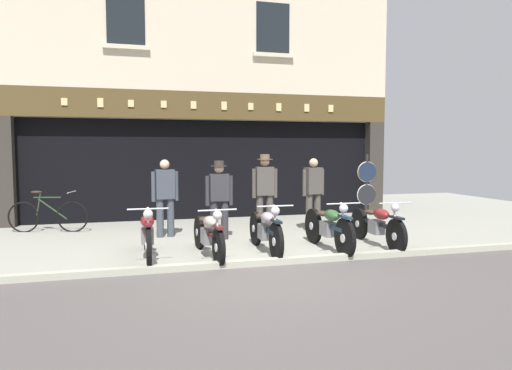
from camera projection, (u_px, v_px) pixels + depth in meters
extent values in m
cube|color=gray|center=(209.00, 221.00, 12.02)|extent=(22.07, 10.00, 0.08)
cube|color=#A5A693|center=(260.00, 265.00, 7.28)|extent=(22.07, 0.16, 0.18)
cube|color=black|center=(197.00, 167.00, 14.13)|extent=(9.27, 4.00, 2.60)
cube|color=#332D28|center=(4.00, 172.00, 10.85)|extent=(0.44, 0.36, 2.60)
cube|color=#332D28|center=(373.00, 168.00, 13.34)|extent=(0.44, 0.36, 2.60)
cube|color=black|center=(206.00, 164.00, 12.44)|extent=(8.87, 0.03, 2.18)
cube|color=#4E3D1F|center=(208.00, 106.00, 11.91)|extent=(10.07, 0.24, 0.70)
cube|color=#DBC684|center=(64.00, 102.00, 10.89)|extent=(0.14, 0.03, 0.17)
cube|color=#DBC684|center=(100.00, 103.00, 11.10)|extent=(0.14, 0.03, 0.22)
cube|color=#DBC684|center=(131.00, 103.00, 11.29)|extent=(0.14, 0.03, 0.17)
cube|color=#DBC684|center=(164.00, 104.00, 11.49)|extent=(0.14, 0.03, 0.17)
cube|color=#DBC684|center=(194.00, 105.00, 11.68)|extent=(0.14, 0.03, 0.19)
cube|color=#DBC684|center=(224.00, 106.00, 11.88)|extent=(0.14, 0.03, 0.21)
cube|color=#DBC684|center=(251.00, 106.00, 12.07)|extent=(0.14, 0.03, 0.18)
cube|color=#DBC684|center=(279.00, 107.00, 12.26)|extent=(0.14, 0.03, 0.20)
cube|color=#DBC684|center=(307.00, 108.00, 12.47)|extent=(0.14, 0.03, 0.20)
cube|color=#DBC684|center=(331.00, 108.00, 12.65)|extent=(0.14, 0.03, 0.19)
cube|color=beige|center=(207.00, 26.00, 11.83)|extent=(10.07, 0.40, 3.38)
cube|color=black|center=(126.00, 18.00, 11.11)|extent=(0.90, 0.02, 1.30)
cube|color=beige|center=(126.00, 47.00, 11.13)|extent=(1.10, 0.12, 0.10)
cube|color=black|center=(273.00, 28.00, 12.07)|extent=(0.90, 0.02, 1.30)
cube|color=beige|center=(273.00, 55.00, 12.09)|extent=(1.10, 0.12, 0.10)
cylinder|color=black|center=(149.00, 247.00, 7.07)|extent=(0.07, 0.67, 0.67)
cylinder|color=silver|center=(149.00, 247.00, 7.07)|extent=(0.10, 0.15, 0.15)
cylinder|color=black|center=(146.00, 231.00, 8.42)|extent=(0.08, 0.67, 0.67)
cylinder|color=silver|center=(146.00, 231.00, 8.42)|extent=(0.11, 0.15, 0.15)
cube|color=#58141E|center=(147.00, 231.00, 7.73)|extent=(0.07, 1.29, 0.07)
cube|color=slate|center=(147.00, 236.00, 7.74)|extent=(0.20, 0.32, 0.26)
ellipsoid|color=maroon|center=(147.00, 221.00, 7.56)|extent=(0.22, 0.46, 0.20)
ellipsoid|color=#38281E|center=(147.00, 219.00, 7.96)|extent=(0.20, 0.30, 0.10)
cube|color=#58141E|center=(148.00, 224.00, 7.04)|extent=(0.10, 0.36, 0.04)
sphere|color=silver|center=(148.00, 214.00, 7.09)|extent=(0.15, 0.15, 0.15)
cylinder|color=silver|center=(148.00, 209.00, 7.08)|extent=(0.62, 0.03, 0.02)
cylinder|color=silver|center=(148.00, 228.00, 7.08)|extent=(0.04, 0.23, 0.62)
cylinder|color=black|center=(219.00, 248.00, 7.18)|extent=(0.11, 0.61, 0.60)
cylinder|color=silver|center=(219.00, 248.00, 7.18)|extent=(0.11, 0.14, 0.13)
cylinder|color=black|center=(199.00, 232.00, 8.53)|extent=(0.12, 0.61, 0.60)
cylinder|color=silver|center=(199.00, 232.00, 8.53)|extent=(0.12, 0.14, 0.13)
cube|color=#551A1A|center=(208.00, 232.00, 7.85)|extent=(0.16, 1.32, 0.07)
cube|color=slate|center=(208.00, 236.00, 7.85)|extent=(0.22, 0.33, 0.26)
ellipsoid|color=gray|center=(210.00, 222.00, 7.67)|extent=(0.25, 0.47, 0.20)
ellipsoid|color=#38281E|center=(205.00, 220.00, 8.08)|extent=(0.22, 0.31, 0.10)
cube|color=#551A1A|center=(219.00, 227.00, 7.16)|extent=(0.13, 0.37, 0.04)
sphere|color=silver|center=(217.00, 215.00, 7.20)|extent=(0.15, 0.15, 0.15)
cylinder|color=silver|center=(217.00, 210.00, 7.20)|extent=(0.62, 0.07, 0.02)
cylinder|color=silver|center=(218.00, 229.00, 7.20)|extent=(0.06, 0.28, 0.60)
cylinder|color=black|center=(276.00, 242.00, 7.56)|extent=(0.07, 0.64, 0.64)
cylinder|color=silver|center=(276.00, 242.00, 7.56)|extent=(0.10, 0.14, 0.14)
cylinder|color=black|center=(256.00, 228.00, 8.84)|extent=(0.08, 0.64, 0.64)
cylinder|color=silver|center=(256.00, 228.00, 8.84)|extent=(0.11, 0.14, 0.14)
cube|color=black|center=(265.00, 228.00, 8.19)|extent=(0.08, 1.22, 0.07)
cube|color=slate|center=(265.00, 232.00, 8.20)|extent=(0.20, 0.32, 0.26)
ellipsoid|color=gray|center=(268.00, 218.00, 8.02)|extent=(0.22, 0.46, 0.20)
ellipsoid|color=#38281E|center=(262.00, 216.00, 8.41)|extent=(0.20, 0.30, 0.10)
cube|color=black|center=(276.00, 221.00, 7.53)|extent=(0.10, 0.36, 0.04)
sphere|color=silver|center=(275.00, 211.00, 7.58)|extent=(0.15, 0.15, 0.15)
cylinder|color=silver|center=(275.00, 206.00, 7.57)|extent=(0.62, 0.03, 0.02)
cylinder|color=silver|center=(276.00, 224.00, 7.58)|extent=(0.04, 0.26, 0.61)
cylinder|color=black|center=(345.00, 238.00, 7.75)|extent=(0.08, 0.68, 0.67)
cylinder|color=silver|center=(345.00, 238.00, 7.75)|extent=(0.10, 0.15, 0.15)
cylinder|color=black|center=(313.00, 226.00, 9.02)|extent=(0.09, 0.68, 0.67)
cylinder|color=silver|center=(313.00, 226.00, 9.02)|extent=(0.11, 0.15, 0.15)
cube|color=#1E3247|center=(328.00, 225.00, 8.38)|extent=(0.10, 1.22, 0.07)
cube|color=slate|center=(328.00, 229.00, 8.38)|extent=(0.21, 0.32, 0.26)
ellipsoid|color=#2B5229|center=(332.00, 215.00, 8.21)|extent=(0.23, 0.46, 0.20)
ellipsoid|color=#38281E|center=(323.00, 213.00, 8.59)|extent=(0.21, 0.30, 0.10)
cube|color=#1E3247|center=(345.00, 217.00, 7.72)|extent=(0.11, 0.36, 0.04)
sphere|color=silver|center=(344.00, 208.00, 7.77)|extent=(0.15, 0.15, 0.15)
cylinder|color=silver|center=(344.00, 204.00, 7.76)|extent=(0.62, 0.04, 0.02)
cylinder|color=silver|center=(344.00, 221.00, 7.76)|extent=(0.04, 0.28, 0.61)
cylinder|color=black|center=(396.00, 236.00, 8.06)|extent=(0.08, 0.62, 0.62)
cylinder|color=silver|center=(396.00, 236.00, 8.06)|extent=(0.10, 0.14, 0.14)
cylinder|color=black|center=(359.00, 224.00, 9.44)|extent=(0.09, 0.62, 0.62)
cylinder|color=silver|center=(359.00, 224.00, 9.44)|extent=(0.11, 0.14, 0.14)
cube|color=black|center=(377.00, 223.00, 8.74)|extent=(0.10, 1.31, 0.07)
cube|color=slate|center=(376.00, 227.00, 8.75)|extent=(0.21, 0.32, 0.26)
ellipsoid|color=maroon|center=(381.00, 214.00, 8.56)|extent=(0.23, 0.47, 0.20)
ellipsoid|color=#38281E|center=(370.00, 212.00, 8.98)|extent=(0.21, 0.30, 0.10)
cube|color=black|center=(397.00, 218.00, 8.04)|extent=(0.11, 0.36, 0.04)
sphere|color=silver|center=(395.00, 208.00, 8.08)|extent=(0.15, 0.15, 0.15)
cylinder|color=silver|center=(395.00, 203.00, 8.08)|extent=(0.62, 0.04, 0.02)
cylinder|color=silver|center=(396.00, 220.00, 8.08)|extent=(0.04, 0.29, 0.60)
cylinder|color=#3D424C|center=(171.00, 217.00, 9.69)|extent=(0.15, 0.15, 0.82)
cylinder|color=#3D424C|center=(160.00, 218.00, 9.61)|extent=(0.15, 0.15, 0.82)
cube|color=#3D424C|center=(165.00, 184.00, 9.59)|extent=(0.40, 0.26, 0.61)
cube|color=white|center=(164.00, 180.00, 9.69)|extent=(0.14, 0.04, 0.34)
cube|color=brown|center=(164.00, 181.00, 9.71)|extent=(0.05, 0.02, 0.32)
cylinder|color=#3D424C|center=(176.00, 186.00, 9.68)|extent=(0.09, 0.09, 0.61)
cylinder|color=#3D424C|center=(154.00, 187.00, 9.51)|extent=(0.09, 0.09, 0.61)
sphere|color=beige|center=(165.00, 164.00, 9.56)|extent=(0.20, 0.20, 0.20)
cylinder|color=#2D2D33|center=(225.00, 219.00, 9.42)|extent=(0.15, 0.15, 0.81)
cylinder|color=#2D2D33|center=(214.00, 220.00, 9.36)|extent=(0.15, 0.15, 0.81)
cube|color=#2D2D33|center=(219.00, 187.00, 9.34)|extent=(0.38, 0.23, 0.55)
cube|color=white|center=(218.00, 184.00, 9.45)|extent=(0.14, 0.02, 0.31)
cube|color=brown|center=(218.00, 184.00, 9.46)|extent=(0.05, 0.01, 0.28)
cylinder|color=#2D2D33|center=(231.00, 190.00, 9.40)|extent=(0.09, 0.09, 0.60)
cylinder|color=#2D2D33|center=(208.00, 191.00, 9.29)|extent=(0.09, 0.09, 0.60)
sphere|color=tan|center=(219.00, 169.00, 9.31)|extent=(0.19, 0.19, 0.19)
cylinder|color=#332D28|center=(219.00, 166.00, 9.31)|extent=(0.33, 0.33, 0.01)
cylinder|color=#332D28|center=(219.00, 163.00, 9.30)|extent=(0.20, 0.20, 0.11)
cylinder|color=#47423D|center=(270.00, 213.00, 10.13)|extent=(0.15, 0.15, 0.85)
cylinder|color=#47423D|center=(260.00, 214.00, 10.09)|extent=(0.15, 0.15, 0.85)
cube|color=#47423D|center=(265.00, 181.00, 10.05)|extent=(0.40, 0.25, 0.62)
cube|color=silver|center=(264.00, 177.00, 10.16)|extent=(0.14, 0.03, 0.35)
cube|color=maroon|center=(264.00, 178.00, 10.17)|extent=(0.05, 0.02, 0.32)
cylinder|color=#47423D|center=(275.00, 183.00, 10.10)|extent=(0.09, 0.09, 0.63)
cylinder|color=#47423D|center=(254.00, 183.00, 10.01)|extent=(0.09, 0.09, 0.63)
sphere|color=tan|center=(265.00, 162.00, 10.02)|extent=(0.20, 0.20, 0.20)
cylinder|color=brown|center=(265.00, 159.00, 10.02)|extent=(0.34, 0.34, 0.01)
cylinder|color=brown|center=(265.00, 157.00, 10.01)|extent=(0.21, 0.21, 0.11)
cylinder|color=#47423D|center=(317.00, 212.00, 10.44)|extent=(0.15, 0.15, 0.85)
cylinder|color=#47423D|center=(309.00, 212.00, 10.34)|extent=(0.15, 0.15, 0.85)
cube|color=#47423D|center=(313.00, 181.00, 10.34)|extent=(0.42, 0.30, 0.59)
cube|color=silver|center=(311.00, 177.00, 10.43)|extent=(0.14, 0.05, 0.33)
cube|color=maroon|center=(310.00, 178.00, 10.45)|extent=(0.05, 0.02, 0.31)
cylinder|color=#47423D|center=(322.00, 182.00, 10.45)|extent=(0.09, 0.09, 0.59)
cylinder|color=#47423D|center=(305.00, 183.00, 10.23)|extent=(0.09, 0.09, 0.59)
sphere|color=tan|center=(314.00, 163.00, 10.31)|extent=(0.20, 0.20, 0.20)
cylinder|color=#232328|center=(366.00, 188.00, 11.60)|extent=(0.06, 0.06, 1.71)
cylinder|color=#192338|center=(367.00, 172.00, 11.55)|extent=(0.49, 0.03, 0.49)
torus|color=beige|center=(367.00, 172.00, 11.57)|extent=(0.52, 0.04, 0.52)
cylinder|color=black|center=(367.00, 195.00, 11.60)|extent=(0.49, 0.03, 0.49)
torus|color=silver|center=(366.00, 195.00, 11.61)|extent=(0.52, 0.04, 0.52)
cube|color=silver|center=(131.00, 154.00, 11.77)|extent=(0.69, 0.02, 1.08)
cube|color=#511E19|center=(131.00, 137.00, 11.73)|extent=(0.69, 0.01, 0.20)
torus|color=black|center=(72.00, 217.00, 10.26)|extent=(0.68, 0.19, 0.69)
torus|color=black|center=(24.00, 217.00, 10.23)|extent=(0.68, 0.19, 0.69)
cylinder|color=#23381E|center=(53.00, 209.00, 10.24)|extent=(0.61, 0.17, 0.47)
cylinder|color=#23381E|center=(47.00, 197.00, 10.21)|extent=(0.58, 0.16, 0.03)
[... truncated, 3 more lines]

